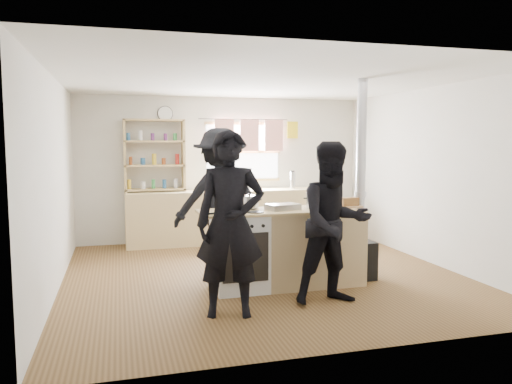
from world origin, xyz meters
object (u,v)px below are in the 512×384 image
Objects in this scene: stockpot_stove at (250,202)px; person_near_left at (230,224)px; person_far at (220,200)px; bread_board at (349,203)px; skillet_greens at (228,212)px; stockpot_counter at (318,200)px; person_near_right at (334,223)px; thermos at (293,180)px; cooking_island at (287,248)px; flue_heater at (360,228)px; roast_tray at (283,206)px.

stockpot_stove is 0.12× the size of person_near_left.
bread_board is at bearing 146.45° from person_far.
bread_board is at bearing 6.91° from skillet_greens.
person_far reaches higher than skillet_greens.
person_near_right reaches higher than stockpot_counter.
thermos reaches higher than stockpot_stove.
skillet_greens is 0.21× the size of person_near_left.
stockpot_counter is at bearing 137.06° from person_far.
stockpot_counter is (0.37, -0.02, 0.56)m from cooking_island.
flue_heater reaches higher than stockpot_counter.
bread_board is at bearing -1.03° from stockpot_counter.
bread_board is (1.20, -0.22, -0.03)m from stockpot_stove.
thermos is at bearing 69.23° from cooking_island.
flue_heater is 2.08m from person_near_left.
stockpot_counter reaches higher than stockpot_stove.
person_near_left is 0.97× the size of person_far.
stockpot_counter is 0.15× the size of person_far.
flue_heater is at bearing -5.09° from stockpot_stove.
cooking_island is 6.72× the size of stockpot_counter.
person_far is (0.15, 1.16, -0.00)m from skillet_greens.
person_near_left is (-1.67, -0.78, -0.06)m from bread_board.
cooking_island is 1.03× the size of person_far.
flue_heater reaches higher than thermos.
person_near_right is (0.68, -0.93, -0.14)m from stockpot_stove.
stockpot_counter is at bearing -172.05° from flue_heater.
cooking_island is 4.67× the size of roast_tray.
thermos is 0.71× the size of roast_tray.
roast_tray is 0.81m from person_near_right.
roast_tray is at bearing 112.67° from person_near_right.
skillet_greens is 0.90× the size of roast_tray.
bread_board is at bearing -10.22° from stockpot_stove.
person_far is at bearing 105.40° from stockpot_stove.
roast_tray is at bearing 121.48° from person_far.
stockpot_stove is (0.36, 0.41, 0.05)m from skillet_greens.
skillet_greens is 1.71× the size of stockpot_stove.
stockpot_counter is at bearing -103.60° from thermos.
person_far reaches higher than stockpot_counter.
person_near_left is (-1.26, -0.79, -0.10)m from stockpot_counter.
cooking_island is 0.79× the size of flue_heater.
flue_heater is at bearing 152.32° from person_far.
cooking_island is 0.88m from person_near_right.
person_near_right is (0.27, -0.74, 0.40)m from cooking_island.
thermos is 0.12× the size of flue_heater.
person_near_left is 1.07× the size of person_near_right.
person_near_left is (-1.93, -3.58, -0.12)m from thermos.
cooking_island is at bearing 10.36° from roast_tray.
stockpot_counter is at bearing 44.42° from person_near_left.
stockpot_counter reaches higher than skillet_greens.
stockpot_stove is 0.73× the size of bread_board.
person_near_left reaches higher than person_near_right.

